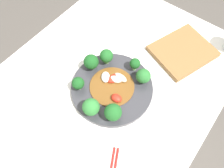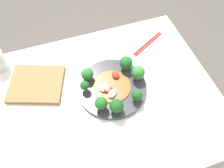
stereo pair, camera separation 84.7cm
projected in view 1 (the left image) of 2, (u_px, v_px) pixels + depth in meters
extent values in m
plane|color=#4C4742|center=(112.00, 134.00, 1.52)|extent=(8.00, 8.00, 0.00)
cube|color=silver|center=(113.00, 114.00, 1.18)|extent=(0.97, 0.78, 0.78)
cylinder|color=#333338|center=(112.00, 88.00, 0.81)|extent=(0.30, 0.30, 0.02)
cylinder|color=#70A356|center=(79.00, 87.00, 0.79)|extent=(0.02, 0.02, 0.02)
sphere|color=#19511E|center=(78.00, 83.00, 0.76)|extent=(0.04, 0.04, 0.04)
cylinder|color=#70A356|center=(92.00, 66.00, 0.83)|extent=(0.02, 0.02, 0.02)
sphere|color=#19511E|center=(91.00, 62.00, 0.80)|extent=(0.06, 0.06, 0.06)
cylinder|color=#89B76B|center=(134.00, 67.00, 0.83)|extent=(0.01, 0.01, 0.02)
sphere|color=#19511E|center=(135.00, 63.00, 0.80)|extent=(0.04, 0.04, 0.04)
cylinder|color=#7AAD5B|center=(92.00, 111.00, 0.74)|extent=(0.02, 0.02, 0.02)
sphere|color=#2D7533|center=(91.00, 107.00, 0.71)|extent=(0.06, 0.06, 0.06)
cylinder|color=#7AAD5B|center=(142.00, 80.00, 0.80)|extent=(0.02, 0.02, 0.01)
sphere|color=#286B2D|center=(143.00, 76.00, 0.78)|extent=(0.05, 0.05, 0.05)
cylinder|color=#7AAD5B|center=(107.00, 61.00, 0.84)|extent=(0.02, 0.02, 0.02)
sphere|color=#1E5B23|center=(106.00, 56.00, 0.81)|extent=(0.05, 0.05, 0.05)
cylinder|color=#89B76B|center=(113.00, 116.00, 0.73)|extent=(0.02, 0.02, 0.02)
sphere|color=#1E5B23|center=(113.00, 112.00, 0.70)|extent=(0.06, 0.06, 0.06)
cylinder|color=brown|center=(112.00, 86.00, 0.79)|extent=(0.16, 0.16, 0.00)
ellipsoid|color=red|center=(114.00, 78.00, 0.80)|extent=(0.06, 0.05, 0.02)
ellipsoid|color=silver|center=(116.00, 79.00, 0.80)|extent=(0.04, 0.05, 0.02)
ellipsoid|color=red|center=(116.00, 98.00, 0.76)|extent=(0.03, 0.04, 0.02)
ellipsoid|color=silver|center=(106.00, 77.00, 0.80)|extent=(0.06, 0.05, 0.02)
ellipsoid|color=beige|center=(120.00, 78.00, 0.80)|extent=(0.03, 0.05, 0.02)
cube|color=brown|center=(183.00, 51.00, 0.89)|extent=(0.28, 0.26, 0.02)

